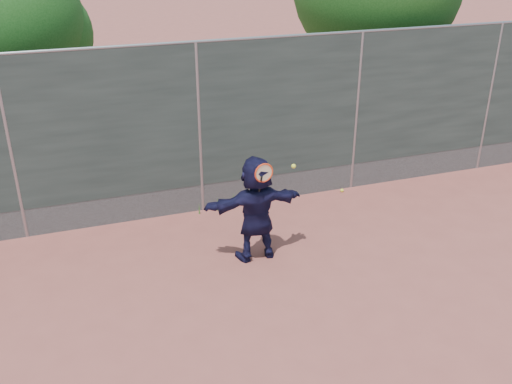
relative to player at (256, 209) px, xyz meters
name	(u,v)px	position (x,y,z in m)	size (l,w,h in m)	color
ground	(270,325)	(-0.38, -1.67, -0.83)	(80.00, 80.00, 0.00)	#9E4C42
player	(256,209)	(0.00, 0.00, 0.00)	(1.54, 0.49, 1.66)	black
ball_ground	(342,190)	(2.35, 1.68, -0.79)	(0.07, 0.07, 0.07)	#FAF637
fence	(199,127)	(-0.38, 1.83, 0.75)	(20.00, 0.06, 3.03)	#38423D
swing_action	(267,173)	(0.10, -0.19, 0.64)	(0.68, 0.18, 0.51)	#F03D16
tree_left	(12,26)	(-3.23, 4.88, 2.11)	(3.15, 3.00, 4.53)	#382314
weed_clump	(220,203)	(-0.09, 1.72, -0.70)	(0.68, 0.07, 0.30)	#387226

